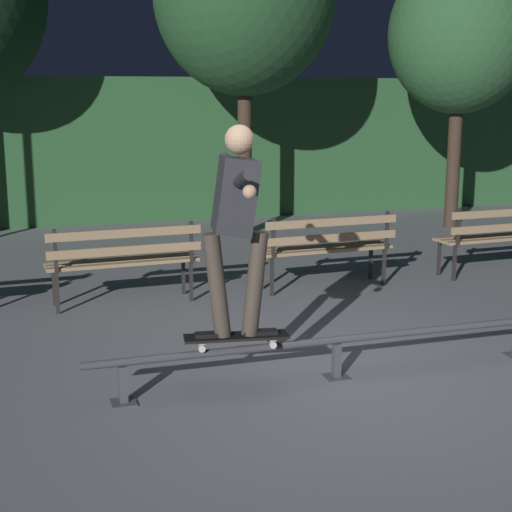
{
  "coord_description": "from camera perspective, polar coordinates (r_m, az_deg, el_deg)",
  "views": [
    {
      "loc": [
        -2.34,
        -5.15,
        2.19
      ],
      "look_at": [
        -0.41,
        0.89,
        0.85
      ],
      "focal_mm": 53.59,
      "sensor_mm": 36.0,
      "label": 1
    }
  ],
  "objects": [
    {
      "name": "park_bench_right_center",
      "position": [
        8.72,
        5.33,
        0.96
      ],
      "size": [
        1.62,
        0.49,
        0.88
      ],
      "color": "#282623",
      "rests_on": "ground"
    },
    {
      "name": "park_bench_rightmost",
      "position": [
        9.84,
        17.79,
        1.7
      ],
      "size": [
        1.62,
        0.49,
        0.88
      ],
      "color": "#282623",
      "rests_on": "ground"
    },
    {
      "name": "ground_plane",
      "position": [
        6.07,
        6.34,
        -9.3
      ],
      "size": [
        90.0,
        90.0,
        0.0
      ],
      "primitive_type": "plane",
      "color": "slate"
    },
    {
      "name": "park_bench_left_center",
      "position": [
        8.11,
        -9.84,
        0.01
      ],
      "size": [
        1.62,
        0.49,
        0.88
      ],
      "color": "#282623",
      "rests_on": "ground"
    },
    {
      "name": "hedge_backdrop",
      "position": [
        13.99,
        -8.13,
        7.96
      ],
      "size": [
        24.0,
        1.2,
        2.49
      ],
      "primitive_type": "cube",
      "color": "#2D5B33",
      "rests_on": "ground"
    },
    {
      "name": "skateboard",
      "position": [
        5.74,
        -1.48,
        -6.08
      ],
      "size": [
        0.8,
        0.31,
        0.09
      ],
      "color": "black",
      "rests_on": "grind_rail"
    },
    {
      "name": "tree_far_right",
      "position": [
        13.11,
        15.01,
        15.66
      ],
      "size": [
        2.3,
        2.3,
        4.41
      ],
      "color": "#3D2D23",
      "rests_on": "ground"
    },
    {
      "name": "skateboarder",
      "position": [
        5.52,
        -1.51,
        3.2
      ],
      "size": [
        0.63,
        1.4,
        1.56
      ],
      "color": "black",
      "rests_on": "skateboard"
    },
    {
      "name": "grind_rail",
      "position": [
        6.05,
        6.06,
        -6.68
      ],
      "size": [
        3.94,
        0.18,
        0.34
      ],
      "color": "#47474C",
      "rests_on": "ground"
    }
  ]
}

